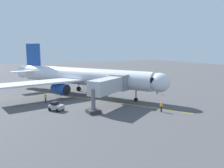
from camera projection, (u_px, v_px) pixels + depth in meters
ground_plane at (79, 93)px, 52.96m from camera, size 220.00×220.00×0.00m
apron_lead_in_line at (92, 99)px, 46.26m from camera, size 21.02×34.28×0.01m
airplane at (80, 77)px, 51.00m from camera, size 30.57×36.16×11.50m
jet_bridge at (111, 85)px, 40.81m from camera, size 10.71×7.89×5.40m
ground_crew_marshaller at (161, 107)px, 37.16m from camera, size 0.47×0.42×1.71m
ground_crew_wing_walker at (46, 98)px, 43.32m from camera, size 0.44×0.47×1.71m
ground_crew_loader at (157, 90)px, 51.66m from camera, size 0.45×0.46×1.71m
baggage_cart_near_nose at (99, 81)px, 68.11m from camera, size 2.95×2.53×1.27m
tug_portside at (56, 107)px, 37.86m from camera, size 2.56×2.74×1.50m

